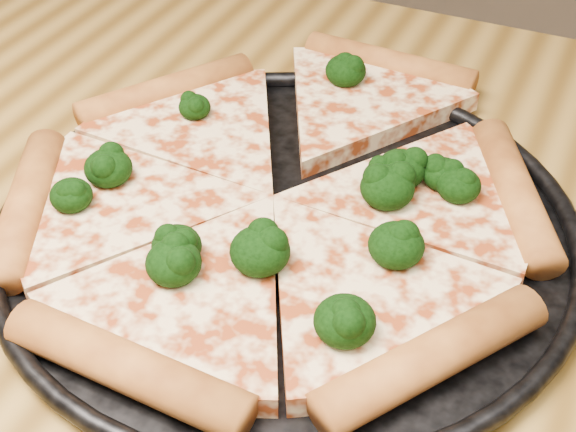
% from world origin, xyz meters
% --- Properties ---
extents(dining_table, '(1.20, 0.90, 0.75)m').
position_xyz_m(dining_table, '(0.00, 0.00, 0.66)').
color(dining_table, olive).
rests_on(dining_table, ground).
extents(pizza_pan, '(0.38, 0.38, 0.02)m').
position_xyz_m(pizza_pan, '(0.11, 0.10, 0.76)').
color(pizza_pan, black).
rests_on(pizza_pan, dining_table).
extents(pizza, '(0.37, 0.39, 0.03)m').
position_xyz_m(pizza, '(0.09, 0.11, 0.77)').
color(pizza, '#FFD99C').
rests_on(pizza, pizza_pan).
extents(broccoli_florets, '(0.25, 0.28, 0.03)m').
position_xyz_m(broccoli_florets, '(0.11, 0.10, 0.78)').
color(broccoli_florets, black).
rests_on(broccoli_florets, pizza).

